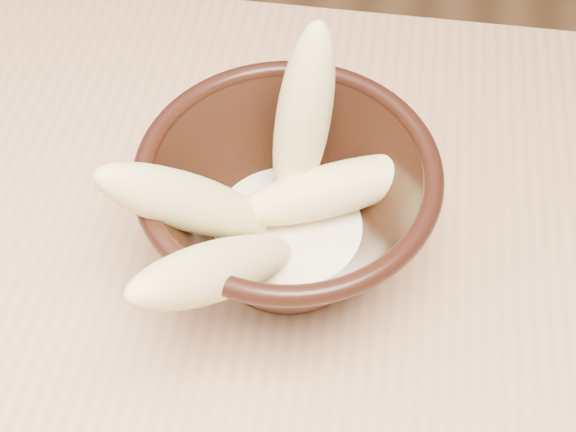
% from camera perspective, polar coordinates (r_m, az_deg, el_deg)
% --- Properties ---
extents(bowl, '(0.19, 0.19, 0.10)m').
position_cam_1_polar(bowl, '(0.51, 0.00, 0.59)').
color(bowl, black).
rests_on(bowl, table).
extents(milk_puddle, '(0.10, 0.10, 0.01)m').
position_cam_1_polar(milk_puddle, '(0.53, 0.00, -1.05)').
color(milk_puddle, '#F2E7C2').
rests_on(milk_puddle, bowl).
extents(banana_upright, '(0.05, 0.08, 0.14)m').
position_cam_1_polar(banana_upright, '(0.50, 1.07, 6.86)').
color(banana_upright, '#FBEE94').
rests_on(banana_upright, bowl).
extents(banana_left, '(0.12, 0.09, 0.12)m').
position_cam_1_polar(banana_left, '(0.47, -7.01, 0.96)').
color(banana_left, '#FBEE94').
rests_on(banana_left, bowl).
extents(banana_across, '(0.14, 0.09, 0.04)m').
position_cam_1_polar(banana_across, '(0.51, 3.20, 1.89)').
color(banana_across, '#FBEE94').
rests_on(banana_across, bowl).
extents(banana_front, '(0.10, 0.14, 0.12)m').
position_cam_1_polar(banana_front, '(0.45, -4.97, -3.84)').
color(banana_front, '#FBEE94').
rests_on(banana_front, bowl).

